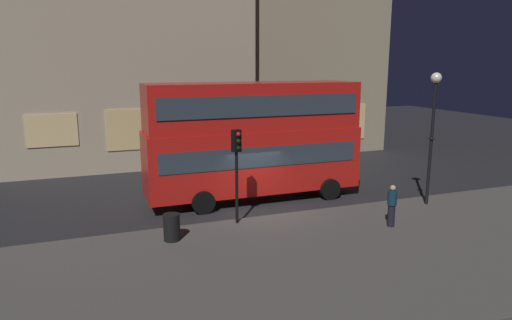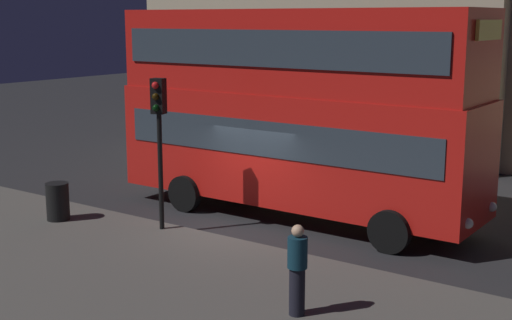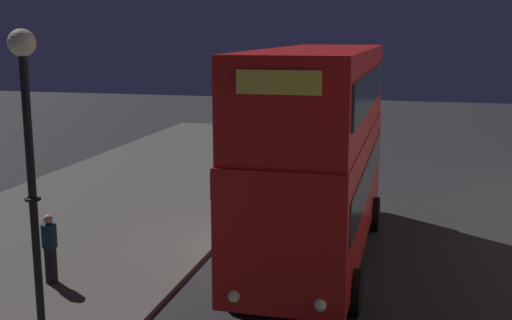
% 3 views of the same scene
% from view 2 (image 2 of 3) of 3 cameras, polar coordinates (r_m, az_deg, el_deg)
% --- Properties ---
extents(ground_plane, '(80.00, 80.00, 0.00)m').
position_cam_2_polar(ground_plane, '(17.90, -1.21, -5.65)').
color(ground_plane, '#232326').
extents(sidewalk_slab, '(44.00, 9.43, 0.12)m').
position_cam_2_polar(sidewalk_slab, '(14.00, -15.35, -10.77)').
color(sidewalk_slab, '#4C4944').
rests_on(sidewalk_slab, ground).
extents(double_decker_bus, '(10.10, 2.95, 5.47)m').
position_cam_2_polar(double_decker_bus, '(18.53, 3.24, 4.61)').
color(double_decker_bus, red).
rests_on(double_decker_bus, ground).
extents(traffic_light_near_kerb, '(0.38, 0.39, 3.73)m').
position_cam_2_polar(traffic_light_near_kerb, '(17.12, -7.87, 3.10)').
color(traffic_light_near_kerb, black).
rests_on(traffic_light_near_kerb, sidewalk_slab).
extents(pedestrian, '(0.35, 0.35, 1.65)m').
position_cam_2_polar(pedestrian, '(12.42, 3.36, -8.80)').
color(pedestrian, black).
rests_on(pedestrian, sidewalk_slab).
extents(litter_bin, '(0.59, 0.59, 0.97)m').
position_cam_2_polar(litter_bin, '(18.92, -15.74, -3.24)').
color(litter_bin, black).
rests_on(litter_bin, sidewalk_slab).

